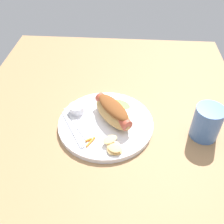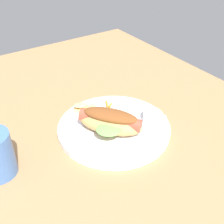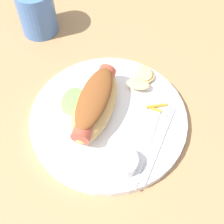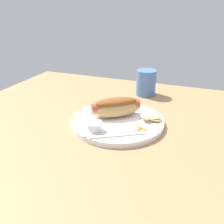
{
  "view_description": "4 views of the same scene",
  "coord_description": "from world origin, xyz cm",
  "px_view_note": "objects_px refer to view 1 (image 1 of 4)",
  "views": [
    {
      "loc": [
        51.71,
        5.86,
        56.17
      ],
      "look_at": [
        -3.0,
        1.89,
        5.75
      ],
      "focal_mm": 41.38,
      "sensor_mm": 36.0,
      "label": 1
    },
    {
      "loc": [
        -51.57,
        33.18,
        46.77
      ],
      "look_at": [
        -3.23,
        0.7,
        6.12
      ],
      "focal_mm": 46.8,
      "sensor_mm": 36.0,
      "label": 2
    },
    {
      "loc": [
        -20.98,
        -25.84,
        51.56
      ],
      "look_at": [
        -3.31,
        -1.46,
        5.22
      ],
      "focal_mm": 52.44,
      "sensor_mm": 36.0,
      "label": 3
    },
    {
      "loc": [
        19.37,
        -63.6,
        34.93
      ],
      "look_at": [
        -4.41,
        -1.32,
        4.4
      ],
      "focal_mm": 38.97,
      "sensor_mm": 36.0,
      "label": 4
    }
  ],
  "objects_px": {
    "hot_dog": "(113,111)",
    "chips_pile": "(113,147)",
    "drinking_cup": "(207,123)",
    "carrot_garnish": "(90,141)",
    "fork": "(72,128)",
    "plate": "(106,124)",
    "sauce_ramekin": "(77,109)",
    "knife": "(76,123)"
  },
  "relations": [
    {
      "from": "plate",
      "to": "knife",
      "type": "distance_m",
      "value": 0.09
    },
    {
      "from": "knife",
      "to": "carrot_garnish",
      "type": "relative_size",
      "value": 4.24
    },
    {
      "from": "plate",
      "to": "drinking_cup",
      "type": "relative_size",
      "value": 2.8
    },
    {
      "from": "plate",
      "to": "carrot_garnish",
      "type": "bearing_deg",
      "value": -25.12
    },
    {
      "from": "fork",
      "to": "drinking_cup",
      "type": "relative_size",
      "value": 1.43
    },
    {
      "from": "hot_dog",
      "to": "sauce_ramekin",
      "type": "height_order",
      "value": "hot_dog"
    },
    {
      "from": "hot_dog",
      "to": "knife",
      "type": "height_order",
      "value": "hot_dog"
    },
    {
      "from": "sauce_ramekin",
      "to": "drinking_cup",
      "type": "bearing_deg",
      "value": 81.89
    },
    {
      "from": "hot_dog",
      "to": "sauce_ramekin",
      "type": "xyz_separation_m",
      "value": [
        -0.02,
        -0.11,
        -0.02
      ]
    },
    {
      "from": "chips_pile",
      "to": "drinking_cup",
      "type": "xyz_separation_m",
      "value": [
        -0.08,
        0.26,
        0.03
      ]
    },
    {
      "from": "knife",
      "to": "chips_pile",
      "type": "xyz_separation_m",
      "value": [
        0.09,
        0.12,
        0.01
      ]
    },
    {
      "from": "plate",
      "to": "sauce_ramekin",
      "type": "bearing_deg",
      "value": -110.72
    },
    {
      "from": "fork",
      "to": "knife",
      "type": "bearing_deg",
      "value": 125.05
    },
    {
      "from": "drinking_cup",
      "to": "carrot_garnish",
      "type": "bearing_deg",
      "value": -78.77
    },
    {
      "from": "hot_dog",
      "to": "sauce_ramekin",
      "type": "bearing_deg",
      "value": -137.7
    },
    {
      "from": "plate",
      "to": "fork",
      "type": "distance_m",
      "value": 0.1
    },
    {
      "from": "sauce_ramekin",
      "to": "knife",
      "type": "height_order",
      "value": "sauce_ramekin"
    },
    {
      "from": "fork",
      "to": "drinking_cup",
      "type": "xyz_separation_m",
      "value": [
        -0.02,
        0.38,
        0.03
      ]
    },
    {
      "from": "hot_dog",
      "to": "knife",
      "type": "relative_size",
      "value": 1.06
    },
    {
      "from": "hot_dog",
      "to": "chips_pile",
      "type": "distance_m",
      "value": 0.12
    },
    {
      "from": "sauce_ramekin",
      "to": "drinking_cup",
      "type": "relative_size",
      "value": 0.45
    },
    {
      "from": "plate",
      "to": "hot_dog",
      "type": "bearing_deg",
      "value": 127.48
    },
    {
      "from": "knife",
      "to": "plate",
      "type": "bearing_deg",
      "value": 64.84
    },
    {
      "from": "sauce_ramekin",
      "to": "fork",
      "type": "distance_m",
      "value": 0.07
    },
    {
      "from": "fork",
      "to": "sauce_ramekin",
      "type": "bearing_deg",
      "value": 147.72
    },
    {
      "from": "chips_pile",
      "to": "fork",
      "type": "bearing_deg",
      "value": -118.3
    },
    {
      "from": "plate",
      "to": "chips_pile",
      "type": "distance_m",
      "value": 0.11
    },
    {
      "from": "carrot_garnish",
      "to": "chips_pile",
      "type": "bearing_deg",
      "value": 73.12
    },
    {
      "from": "plate",
      "to": "drinking_cup",
      "type": "distance_m",
      "value": 0.29
    },
    {
      "from": "drinking_cup",
      "to": "hot_dog",
      "type": "bearing_deg",
      "value": -97.01
    },
    {
      "from": "drinking_cup",
      "to": "knife",
      "type": "bearing_deg",
      "value": -90.45
    },
    {
      "from": "chips_pile",
      "to": "drinking_cup",
      "type": "relative_size",
      "value": 0.72
    },
    {
      "from": "hot_dog",
      "to": "chips_pile",
      "type": "bearing_deg",
      "value": -33.02
    },
    {
      "from": "hot_dog",
      "to": "sauce_ramekin",
      "type": "distance_m",
      "value": 0.12
    },
    {
      "from": "sauce_ramekin",
      "to": "knife",
      "type": "distance_m",
      "value": 0.05
    },
    {
      "from": "hot_dog",
      "to": "fork",
      "type": "height_order",
      "value": "hot_dog"
    },
    {
      "from": "hot_dog",
      "to": "carrot_garnish",
      "type": "bearing_deg",
      "value": -67.78
    },
    {
      "from": "knife",
      "to": "chips_pile",
      "type": "bearing_deg",
      "value": 18.04
    },
    {
      "from": "chips_pile",
      "to": "carrot_garnish",
      "type": "relative_size",
      "value": 1.96
    },
    {
      "from": "knife",
      "to": "drinking_cup",
      "type": "xyz_separation_m",
      "value": [
        0.0,
        0.37,
        0.03
      ]
    },
    {
      "from": "plate",
      "to": "chips_pile",
      "type": "relative_size",
      "value": 3.89
    },
    {
      "from": "hot_dog",
      "to": "plate",
      "type": "bearing_deg",
      "value": -89.58
    }
  ]
}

